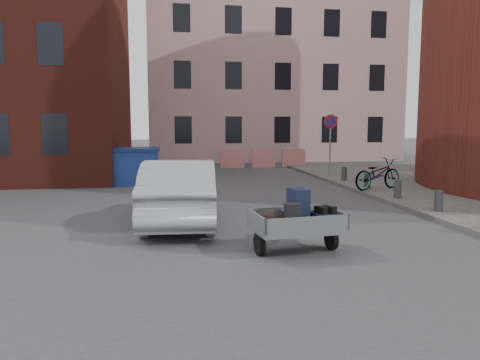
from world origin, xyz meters
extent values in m
plane|color=#38383A|center=(0.00, 0.00, 0.00)|extent=(120.00, 120.00, 0.00)
cube|color=#BE9892|center=(6.00, 22.00, 7.00)|extent=(16.00, 8.00, 14.00)
cylinder|color=gray|center=(6.00, 9.50, 1.42)|extent=(0.07, 0.07, 2.60)
cylinder|color=red|center=(6.00, 9.48, 2.47)|extent=(0.60, 0.03, 0.60)
cylinder|color=navy|center=(6.00, 9.46, 2.47)|extent=(0.44, 0.03, 0.44)
cylinder|color=#3A3A3D|center=(6.00, 1.20, 0.40)|extent=(0.22, 0.22, 0.55)
cylinder|color=#3A3A3D|center=(6.00, 3.40, 0.40)|extent=(0.22, 0.22, 0.55)
cylinder|color=#3A3A3D|center=(6.00, 5.60, 0.40)|extent=(0.22, 0.22, 0.55)
cylinder|color=#3A3A3D|center=(6.00, 7.80, 0.40)|extent=(0.22, 0.22, 0.55)
cube|color=red|center=(2.50, 15.00, 0.50)|extent=(1.30, 0.18, 1.00)
cube|color=red|center=(4.20, 15.00, 0.50)|extent=(1.30, 0.18, 1.00)
cube|color=red|center=(5.90, 15.00, 0.50)|extent=(1.30, 0.18, 1.00)
cylinder|color=black|center=(0.67, -1.69, 0.22)|extent=(0.15, 0.45, 0.44)
cylinder|color=black|center=(2.10, -1.53, 0.22)|extent=(0.15, 0.45, 0.44)
cube|color=slate|center=(1.38, -1.61, 0.46)|extent=(1.72, 1.28, 0.08)
cube|color=slate|center=(0.61, -1.70, 0.64)|extent=(0.17, 1.10, 0.28)
cube|color=slate|center=(2.16, -1.52, 0.64)|extent=(0.17, 1.10, 0.28)
cube|color=slate|center=(1.32, -1.08, 0.64)|extent=(1.59, 0.22, 0.28)
cube|color=slate|center=(1.44, -2.14, 0.64)|extent=(1.59, 0.22, 0.28)
cube|color=slate|center=(1.28, -0.72, 0.40)|extent=(0.16, 0.70, 0.06)
cube|color=#151D33|center=(1.43, -1.56, 0.85)|extent=(0.35, 0.48, 0.70)
cube|color=black|center=(1.89, -1.65, 0.62)|extent=(0.47, 0.64, 0.25)
ellipsoid|color=black|center=(0.89, -1.72, 0.68)|extent=(0.64, 0.43, 0.36)
cube|color=black|center=(1.23, -1.88, 0.74)|extent=(0.30, 0.21, 0.48)
ellipsoid|color=blue|center=(1.29, -1.27, 0.62)|extent=(0.39, 0.34, 0.24)
cube|color=black|center=(1.82, -1.71, 0.81)|extent=(0.20, 0.29, 0.13)
cube|color=black|center=(2.00, -1.69, 0.81)|extent=(0.20, 0.29, 0.13)
cube|color=navy|center=(-2.98, 9.03, 0.66)|extent=(3.32, 1.69, 1.32)
cube|color=navy|center=(-2.98, 9.03, 1.38)|extent=(3.43, 1.80, 0.11)
imported|color=#999BA0|center=(-0.68, 1.37, 0.77)|extent=(1.94, 4.77, 1.54)
imported|color=black|center=(6.23, 5.29, 0.66)|extent=(2.17, 1.39, 1.07)
camera|label=1|loc=(-0.97, -9.87, 2.41)|focal=35.00mm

